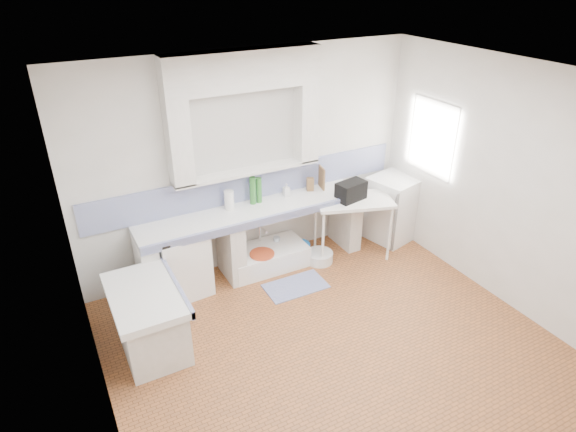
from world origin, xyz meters
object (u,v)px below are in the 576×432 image
sink (267,258)px  fridge (392,208)px  side_table (352,227)px  stove (182,262)px

sink → fridge: 1.99m
sink → side_table: (1.17, -0.27, 0.30)m
side_table → fridge: size_ratio=1.08×
sink → fridge: fridge is taller
stove → sink: 1.19m
side_table → sink: bearing=-174.4°
side_table → fridge: bearing=27.5°
sink → fridge: (1.96, -0.15, 0.35)m
stove → sink: stove is taller
fridge → sink: bearing=161.7°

